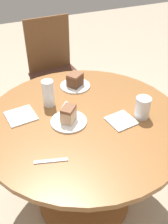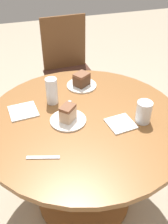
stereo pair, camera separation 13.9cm
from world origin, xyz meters
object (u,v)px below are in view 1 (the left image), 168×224
plate_near (69,121)px  plate_far (75,86)px  cake_slice_near (68,114)px  glass_water (48,95)px  glass_lemonade (142,109)px  chair (56,73)px  cake_slice_far (75,80)px

plate_near → plate_far: bearing=61.9°
cake_slice_near → glass_water: (-0.04, 0.20, 0.02)m
plate_near → glass_lemonade: 0.40m
chair → glass_water: chair is taller
plate_far → glass_lemonade: glass_lemonade is taller
cake_slice_near → chair: bearing=75.5°
glass_water → glass_lemonade: bearing=-36.6°
plate_far → glass_water: bearing=-149.8°
cake_slice_near → cake_slice_far: (0.17, 0.32, -0.00)m
plate_far → cake_slice_far: 0.04m
plate_far → cake_slice_far: bearing=0.0°
cake_slice_near → glass_water: 0.20m
plate_far → chair: bearing=83.2°
cake_slice_far → plate_near: bearing=-118.1°
glass_lemonade → glass_water: (-0.42, 0.31, 0.02)m
chair → plate_far: (-0.08, -0.64, 0.23)m
plate_near → chair: bearing=75.5°
cake_slice_far → cake_slice_near: bearing=-118.1°
cake_slice_near → cake_slice_far: 0.36m
chair → cake_slice_near: 1.03m
cake_slice_near → cake_slice_far: cake_slice_near is taller
chair → cake_slice_near: size_ratio=9.14×
plate_near → plate_far: size_ratio=1.02×
plate_near → glass_water: (-0.04, 0.20, 0.06)m
plate_far → cake_slice_near: bearing=-118.1°
glass_water → cake_slice_far: bearing=30.2°
chair → plate_far: 0.68m
cake_slice_near → glass_lemonade: size_ratio=0.85×
chair → plate_near: bearing=-106.7°
chair → glass_lemonade: bearing=-85.3°
cake_slice_far → glass_lemonade: 0.49m
plate_far → cake_slice_far: cake_slice_far is taller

